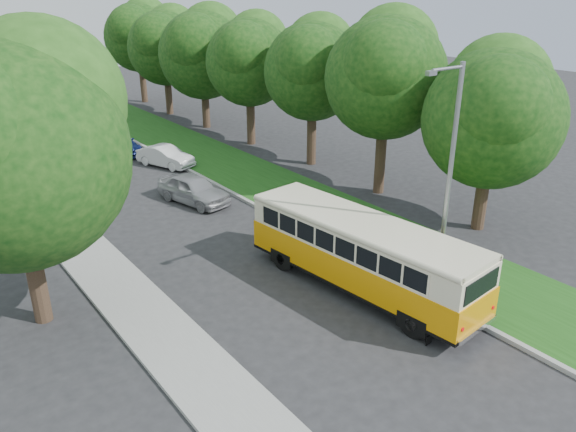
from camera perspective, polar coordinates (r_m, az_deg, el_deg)
ground at (r=19.83m, az=1.17°, el=-8.40°), size 120.00×120.00×0.00m
curb at (r=25.27m, az=0.62°, el=-1.01°), size 0.20×70.00×0.15m
grass_verge at (r=26.66m, az=4.63°, el=0.19°), size 4.50×70.00×0.13m
sidewalk at (r=21.73m, az=-17.36°, el=-6.37°), size 2.20×70.00×0.12m
treeline at (r=34.44m, az=-13.73°, el=14.90°), size 24.27×41.91×9.46m
lamppost_near at (r=19.20m, az=15.95°, el=4.00°), size 1.71×0.16×8.00m
lamppost_far at (r=30.52m, az=-25.49°, el=8.95°), size 1.71×0.16×7.50m
warning_sign at (r=27.37m, az=-22.35°, el=2.80°), size 0.56×0.10×2.50m
vintage_bus at (r=19.88m, az=7.48°, el=-4.00°), size 3.27×9.40×2.74m
car_silver at (r=28.33m, az=-9.60°, el=2.71°), size 2.59×4.41×1.41m
car_white at (r=34.42m, az=-12.34°, el=5.94°), size 2.53×3.92×1.22m
car_blue at (r=37.97m, az=-16.87°, el=7.12°), size 1.99×4.57×1.31m
car_grey at (r=45.21m, az=-20.09°, el=9.14°), size 2.45×4.96×1.35m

